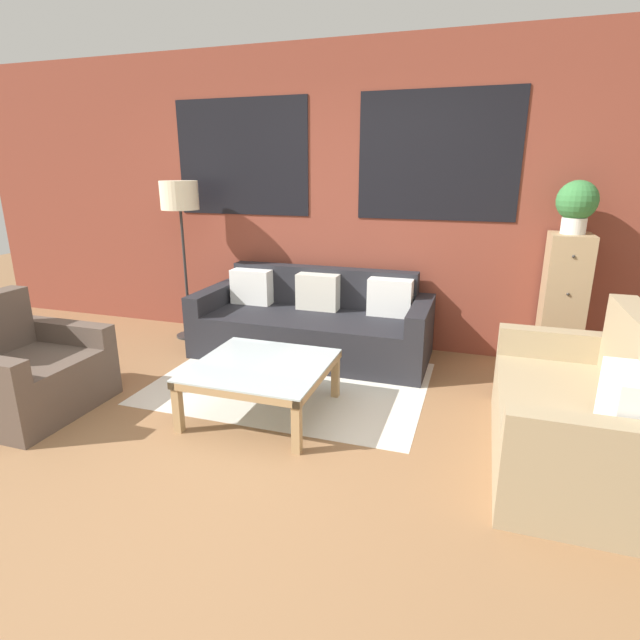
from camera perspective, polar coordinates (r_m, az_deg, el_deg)
ground_plane at (r=3.17m, az=-11.69°, el=-15.81°), size 16.00×16.00×0.00m
wall_back_brick at (r=4.94m, az=1.66°, el=13.56°), size 8.40×0.09×2.80m
rug at (r=4.16m, az=-3.35°, el=-7.13°), size 2.18×1.56×0.00m
couch_dark at (r=4.70m, az=-0.81°, el=-0.58°), size 2.17×0.88×0.78m
settee_vintage at (r=3.32m, az=27.47°, el=-9.84°), size 0.80×1.50×0.92m
armchair_corner at (r=4.19m, az=-30.59°, el=-5.33°), size 0.80×0.91×0.84m
coffee_table at (r=3.57m, az=-6.69°, el=-5.78°), size 0.92×0.92×0.38m
floor_lamp at (r=5.19m, az=-15.72°, el=12.71°), size 0.37×0.37×1.58m
drawer_cabinet at (r=4.63m, az=25.91°, el=1.47°), size 0.33×0.42×1.20m
potted_plant at (r=4.51m, az=27.29°, el=11.73°), size 0.31×0.31×0.42m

